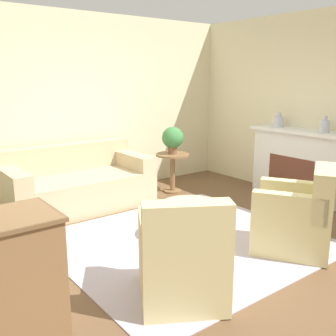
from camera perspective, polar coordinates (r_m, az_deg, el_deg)
name	(u,v)px	position (r m, az deg, el deg)	size (l,w,h in m)	color
ground_plane	(187,242)	(4.57, 2.75, -10.72)	(16.00, 16.00, 0.00)	brown
wall_back	(83,106)	(6.33, -12.17, 8.79)	(8.93, 0.12, 2.80)	beige
wall_right	(327,108)	(6.27, 22.14, 8.09)	(0.12, 9.24, 2.80)	beige
rug	(187,242)	(4.57, 2.75, -10.66)	(2.81, 2.58, 0.01)	#BCB2C1
couch	(77,186)	(5.77, -13.05, -2.51)	(2.04, 0.99, 0.88)	#C6B289
armchair_left	(182,260)	(3.34, 2.07, -13.15)	(0.98, 1.02, 0.93)	beige
armchair_right	(297,218)	(4.45, 18.25, -6.97)	(0.98, 1.02, 0.93)	beige
ottoman_table	(191,216)	(4.60, 3.36, -6.92)	(0.72, 0.72, 0.40)	#C6B289
side_table	(173,166)	(6.36, 0.66, 0.30)	(0.54, 0.54, 0.64)	olive
fireplace	(298,163)	(6.32, 18.33, 0.74)	(0.44, 1.53, 1.08)	white
vase_mantel_near	(278,121)	(6.44, 15.74, 6.55)	(0.17, 0.17, 0.22)	silver
vase_mantel_far	(324,126)	(6.01, 21.76, 5.71)	(0.15, 0.15, 0.23)	silver
potted_plant_on_side_table	(173,138)	(6.28, 0.68, 4.33)	(0.34, 0.34, 0.44)	brown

